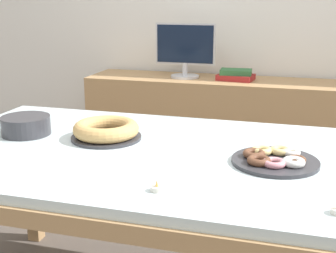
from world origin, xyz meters
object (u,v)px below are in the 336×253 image
object	(u,v)px
book_stack	(236,75)
cake_chocolate_round	(106,130)
pastry_platter	(275,159)
tealight_centre	(157,188)
plate_stack	(26,125)
computer_monitor	(185,51)

from	to	relation	value
book_stack	cake_chocolate_round	distance (m)	1.50
cake_chocolate_round	pastry_platter	distance (m)	0.71
book_stack	tealight_centre	world-z (taller)	book_stack
plate_stack	computer_monitor	bearing A→B (deg)	77.36
book_stack	plate_stack	world-z (taller)	book_stack
pastry_platter	tealight_centre	size ratio (longest dim) A/B	7.81
pastry_platter	computer_monitor	bearing A→B (deg)	114.83
book_stack	pastry_platter	bearing A→B (deg)	-76.92
book_stack	plate_stack	xyz separation A→B (m)	(-0.70, -1.49, -0.01)
book_stack	plate_stack	size ratio (longest dim) A/B	1.23
pastry_platter	plate_stack	bearing A→B (deg)	176.05
book_stack	pastry_platter	size ratio (longest dim) A/B	0.83
book_stack	cake_chocolate_round	size ratio (longest dim) A/B	0.88
book_stack	cake_chocolate_round	xyz separation A→B (m)	(-0.34, -1.46, -0.01)
plate_stack	cake_chocolate_round	bearing A→B (deg)	5.72
computer_monitor	tealight_centre	size ratio (longest dim) A/B	10.60
pastry_platter	cake_chocolate_round	bearing A→B (deg)	171.13
book_stack	tealight_centre	size ratio (longest dim) A/B	6.47
computer_monitor	pastry_platter	world-z (taller)	computer_monitor
pastry_platter	book_stack	bearing A→B (deg)	103.08
cake_chocolate_round	book_stack	bearing A→B (deg)	77.04
computer_monitor	tealight_centre	distance (m)	1.97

